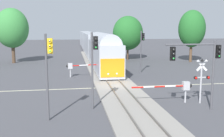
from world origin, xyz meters
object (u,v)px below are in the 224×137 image
Objects in this scene: traffic_signal_near_left at (48,63)px; traffic_signal_median at (94,58)px; crossing_gate_far at (76,66)px; elm_centre_background at (128,33)px; crossing_signal_mast at (201,76)px; commuter_train at (92,43)px; traffic_signal_near_right at (201,59)px; traffic_signal_far_side at (142,45)px; pine_left_background at (12,28)px; maple_right_background at (192,29)px; crossing_gate_near at (180,87)px.

traffic_signal_median is (3.19, 2.08, 0.03)m from traffic_signal_near_left.
crossing_gate_far is 20.16m from elm_centre_background.
crossing_gate_far is (-10.00, 13.33, -0.90)m from crossing_signal_mast.
commuter_train is 10.21× the size of crossing_gate_far.
commuter_train is at bearing 96.78° from traffic_signal_near_right.
traffic_signal_far_side is (0.24, 17.19, -0.11)m from traffic_signal_near_right.
pine_left_background reaches higher than crossing_signal_mast.
maple_right_background reaches higher than elm_centre_background.
crossing_signal_mast is 9.04m from traffic_signal_median.
crossing_gate_near is (4.29, -38.61, -1.35)m from commuter_train.
elm_centre_background is 21.14m from pine_left_background.
commuter_train reaches higher than crossing_gate_far.
traffic_signal_median is 30.96m from pine_left_background.
traffic_signal_median is at bearing -179.12° from crossing_signal_mast.
crossing_signal_mast is 0.64× the size of traffic_signal_median.
traffic_signal_near_left is at bearing -110.97° from elm_centre_background.
maple_right_background is (10.65, -5.18, 0.85)m from elm_centre_background.
elm_centre_background reaches higher than crossing_signal_mast.
crossing_gate_near and crossing_gate_far have the same top height.
commuter_train is 41.69m from traffic_signal_near_left.
elm_centre_background is at bearing 69.03° from traffic_signal_near_left.
pine_left_background reaches higher than commuter_train.
crossing_gate_far is at bearing 94.76° from traffic_signal_median.
pine_left_background is at bearing 112.47° from traffic_signal_median.
crossing_gate_near is at bearing -57.14° from crossing_gate_far.
pine_left_background reaches higher than crossing_gate_near.
traffic_signal_median reaches higher than traffic_signal_far_side.
pine_left_background is (-31.69, 3.38, 0.11)m from maple_right_background.
crossing_gate_near is 0.55× the size of maple_right_background.
traffic_signal_near_right is 0.89× the size of traffic_signal_median.
traffic_signal_median is at bearing -175.79° from crossing_gate_near.
crossing_signal_mast is 12.38m from traffic_signal_near_left.
elm_centre_background is 0.90× the size of maple_right_background.
crossing_gate_near is at bearing -117.20° from maple_right_background.
crossing_gate_near is 30.11m from elm_centre_background.
traffic_signal_near_right is 0.91× the size of traffic_signal_far_side.
crossing_gate_near is at bearing -93.85° from elm_centre_background.
traffic_signal_near_right is at bearing -83.22° from commuter_train.
pine_left_background is (-11.80, 28.54, 2.15)m from traffic_signal_median.
traffic_signal_near_right reaches higher than crossing_gate_far.
crossing_gate_far is 17.70m from traffic_signal_near_right.
traffic_signal_near_left is 20.92m from traffic_signal_far_side.
pine_left_background reaches higher than crossing_gate_far.
elm_centre_background is (10.36, 16.88, 3.75)m from crossing_gate_far.
crossing_gate_far is 1.05× the size of traffic_signal_median.
crossing_gate_near is 0.90× the size of traffic_signal_far_side.
crossing_signal_mast reaches higher than crossing_gate_near.
elm_centre_background reaches higher than traffic_signal_median.
pine_left_background is at bearing 123.02° from traffic_signal_near_right.
traffic_signal_near_right reaches higher than crossing_gate_near.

